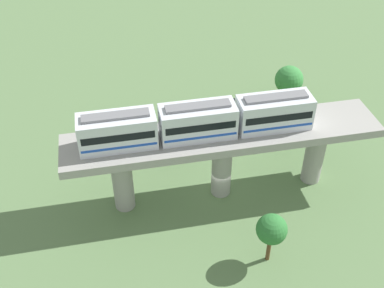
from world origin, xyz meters
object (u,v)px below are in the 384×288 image
object	(u,v)px
parked_car_yellow	(240,109)
tree_mid_lot	(289,80)
parked_car_silver	(130,126)
parked_car_black	(167,147)
tree_far_corner	(272,230)
train	(198,121)
tree_near_viaduct	(284,112)

from	to	relation	value
parked_car_yellow	tree_mid_lot	size ratio (longest dim) A/B	0.91
tree_mid_lot	parked_car_silver	bearing A→B (deg)	-84.06
parked_car_silver	tree_mid_lot	size ratio (longest dim) A/B	0.86
parked_car_black	tree_far_corner	bearing A→B (deg)	34.28
train	parked_car_black	xyz separation A→B (m)	(-7.00, -1.78, -8.15)
train	tree_mid_lot	distance (m)	20.57
train	tree_far_corner	xyz separation A→B (m)	(8.78, 4.26, -5.17)
tree_far_corner	tree_mid_lot	bearing A→B (deg)	156.11
train	tree_far_corner	bearing A→B (deg)	25.91
parked_car_yellow	train	bearing A→B (deg)	-19.40
tree_near_viaduct	tree_far_corner	distance (m)	17.36
train	parked_car_yellow	xyz separation A→B (m)	(-12.34, 7.85, -8.15)
parked_car_yellow	tree_far_corner	xyz separation A→B (m)	(21.11, -3.59, 2.97)
parked_car_silver	tree_near_viaduct	size ratio (longest dim) A/B	0.83
train	tree_near_viaduct	distance (m)	14.33
parked_car_black	tree_near_viaduct	distance (m)	13.18
train	tree_near_viaduct	world-z (taller)	train
tree_near_viaduct	tree_mid_lot	bearing A→B (deg)	154.67
parked_car_black	tree_near_viaduct	size ratio (longest dim) A/B	0.88
train	parked_car_yellow	size ratio (longest dim) A/B	4.56
parked_car_black	tree_mid_lot	xyz separation A→B (m)	(-6.73, 16.01, 2.48)
parked_car_black	parked_car_yellow	distance (m)	11.02
tree_mid_lot	train	bearing A→B (deg)	-46.03
parked_car_yellow	tree_near_viaduct	xyz separation A→B (m)	(5.17, 3.27, 2.65)
parked_car_silver	tree_near_viaduct	xyz separation A→B (m)	(4.53, 16.45, 2.65)
tree_mid_lot	parked_car_yellow	bearing A→B (deg)	-77.71
parked_car_black	tree_mid_lot	size ratio (longest dim) A/B	0.91
tree_near_viaduct	tree_mid_lot	xyz separation A→B (m)	(-6.56, 3.11, -0.17)
parked_car_yellow	parked_car_silver	size ratio (longest dim) A/B	1.05
train	tree_far_corner	world-z (taller)	train
parked_car_black	tree_near_viaduct	world-z (taller)	tree_near_viaduct
parked_car_silver	tree_mid_lot	bearing A→B (deg)	98.57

